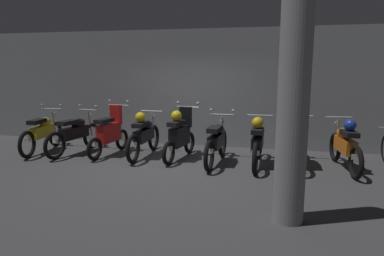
# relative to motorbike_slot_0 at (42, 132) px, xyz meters

# --- Properties ---
(ground_plane) EXTENTS (80.00, 80.00, 0.00)m
(ground_plane) POSITION_rel_motorbike_slot_0_xyz_m (3.54, -0.68, -0.49)
(ground_plane) COLOR #424244
(back_wall) EXTENTS (16.00, 0.30, 3.08)m
(back_wall) POSITION_rel_motorbike_slot_0_xyz_m (3.54, 1.68, 1.05)
(back_wall) COLOR gray
(back_wall) RESTS_ON ground
(motorbike_slot_0) EXTENTS (0.59, 1.95, 1.15)m
(motorbike_slot_0) POSITION_rel_motorbike_slot_0_xyz_m (0.00, 0.00, 0.00)
(motorbike_slot_0) COLOR black
(motorbike_slot_0) RESTS_ON ground
(motorbike_slot_1) EXTENTS (0.60, 1.94, 1.15)m
(motorbike_slot_1) POSITION_rel_motorbike_slot_0_xyz_m (0.89, 0.02, 0.00)
(motorbike_slot_1) COLOR black
(motorbike_slot_1) RESTS_ON ground
(motorbike_slot_2) EXTENTS (0.59, 1.68, 1.29)m
(motorbike_slot_2) POSITION_rel_motorbike_slot_0_xyz_m (1.78, 0.11, 0.04)
(motorbike_slot_2) COLOR black
(motorbike_slot_2) RESTS_ON ground
(motorbike_slot_3) EXTENTS (0.56, 1.95, 1.08)m
(motorbike_slot_3) POSITION_rel_motorbike_slot_0_xyz_m (2.66, 0.12, 0.03)
(motorbike_slot_3) COLOR black
(motorbike_slot_3) RESTS_ON ground
(motorbike_slot_4) EXTENTS (0.58, 1.67, 1.29)m
(motorbike_slot_4) POSITION_rel_motorbike_slot_0_xyz_m (3.55, 0.09, 0.08)
(motorbike_slot_4) COLOR black
(motorbike_slot_4) RESTS_ON ground
(motorbike_slot_5) EXTENTS (0.59, 1.95, 1.15)m
(motorbike_slot_5) POSITION_rel_motorbike_slot_0_xyz_m (4.43, -0.10, 0.00)
(motorbike_slot_5) COLOR black
(motorbike_slot_5) RESTS_ON ground
(motorbike_slot_6) EXTENTS (0.56, 1.95, 1.08)m
(motorbike_slot_6) POSITION_rel_motorbike_slot_0_xyz_m (5.32, -0.07, 0.03)
(motorbike_slot_6) COLOR black
(motorbike_slot_6) RESTS_ON ground
(motorbike_slot_7) EXTENTS (0.56, 1.95, 1.03)m
(motorbike_slot_7) POSITION_rel_motorbike_slot_0_xyz_m (6.20, 0.12, -0.00)
(motorbike_slot_7) COLOR black
(motorbike_slot_7) RESTS_ON ground
(motorbike_slot_8) EXTENTS (0.56, 1.95, 1.08)m
(motorbike_slot_8) POSITION_rel_motorbike_slot_0_xyz_m (7.09, 0.03, 0.03)
(motorbike_slot_8) COLOR black
(motorbike_slot_8) RESTS_ON ground
(support_pillar) EXTENTS (0.41, 0.41, 3.08)m
(support_pillar) POSITION_rel_motorbike_slot_0_xyz_m (5.84, -2.76, 1.05)
(support_pillar) COLOR gray
(support_pillar) RESTS_ON ground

